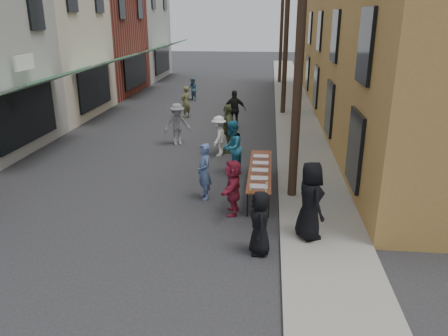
% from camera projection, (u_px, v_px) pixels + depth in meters
% --- Properties ---
extents(ground, '(120.00, 120.00, 0.00)m').
position_uv_depth(ground, '(124.00, 237.00, 10.99)').
color(ground, '#28282B').
rests_on(ground, ground).
extents(sidewalk, '(2.20, 60.00, 0.10)m').
position_uv_depth(sidewalk, '(295.00, 114.00, 24.57)').
color(sidewalk, gray).
rests_on(sidewalk, ground).
extents(storefront_row, '(8.00, 37.00, 9.00)m').
position_uv_depth(storefront_row, '(31.00, 37.00, 24.65)').
color(storefront_row, maroon).
rests_on(storefront_row, ground).
extents(building_ochre, '(10.00, 28.00, 10.00)m').
position_uv_depth(building_ochre, '(427.00, 21.00, 21.40)').
color(building_ochre, olive).
rests_on(building_ochre, ground).
extents(utility_pole_near, '(0.26, 0.26, 9.00)m').
position_uv_depth(utility_pole_near, '(300.00, 46.00, 11.90)').
color(utility_pole_near, '#2D2116').
rests_on(utility_pole_near, ground).
extents(utility_pole_mid, '(0.26, 0.26, 9.00)m').
position_uv_depth(utility_pole_mid, '(286.00, 31.00, 23.17)').
color(utility_pole_mid, '#2D2116').
rests_on(utility_pole_mid, ground).
extents(utility_pole_far, '(0.26, 0.26, 9.00)m').
position_uv_depth(utility_pole_far, '(282.00, 26.00, 34.43)').
color(utility_pole_far, '#2D2116').
rests_on(utility_pole_far, ground).
extents(serving_table, '(0.70, 4.00, 0.75)m').
position_uv_depth(serving_table, '(260.00, 170.00, 13.62)').
color(serving_table, maroon).
rests_on(serving_table, ground).
extents(catering_tray_sausage, '(0.50, 0.33, 0.08)m').
position_uv_depth(catering_tray_sausage, '(259.00, 187.00, 12.05)').
color(catering_tray_sausage, maroon).
rests_on(catering_tray_sausage, serving_table).
extents(catering_tray_foil_b, '(0.50, 0.33, 0.08)m').
position_uv_depth(catering_tray_foil_b, '(259.00, 179.00, 12.66)').
color(catering_tray_foil_b, '#B2B2B7').
rests_on(catering_tray_foil_b, serving_table).
extents(catering_tray_buns, '(0.50, 0.33, 0.08)m').
position_uv_depth(catering_tray_buns, '(260.00, 171.00, 13.31)').
color(catering_tray_buns, tan).
rests_on(catering_tray_buns, serving_table).
extents(catering_tray_foil_d, '(0.50, 0.33, 0.08)m').
position_uv_depth(catering_tray_foil_d, '(260.00, 164.00, 13.97)').
color(catering_tray_foil_d, '#B2B2B7').
rests_on(catering_tray_foil_d, serving_table).
extents(catering_tray_buns_end, '(0.50, 0.33, 0.08)m').
position_uv_depth(catering_tray_buns_end, '(261.00, 157.00, 14.63)').
color(catering_tray_buns_end, tan).
rests_on(catering_tray_buns_end, serving_table).
extents(condiment_jar_a, '(0.07, 0.07, 0.08)m').
position_uv_depth(condiment_jar_a, '(250.00, 191.00, 11.79)').
color(condiment_jar_a, '#A57F26').
rests_on(condiment_jar_a, serving_table).
extents(condiment_jar_b, '(0.07, 0.07, 0.08)m').
position_uv_depth(condiment_jar_b, '(250.00, 190.00, 11.88)').
color(condiment_jar_b, '#A57F26').
rests_on(condiment_jar_b, serving_table).
extents(condiment_jar_c, '(0.07, 0.07, 0.08)m').
position_uv_depth(condiment_jar_c, '(251.00, 188.00, 11.97)').
color(condiment_jar_c, '#A57F26').
rests_on(condiment_jar_c, serving_table).
extents(cup_stack, '(0.08, 0.08, 0.12)m').
position_uv_depth(cup_stack, '(266.00, 190.00, 11.79)').
color(cup_stack, tan).
rests_on(cup_stack, serving_table).
extents(guest_front_a, '(0.61, 0.83, 1.55)m').
position_uv_depth(guest_front_a, '(260.00, 223.00, 10.00)').
color(guest_front_a, black).
rests_on(guest_front_a, ground).
extents(guest_front_b, '(0.66, 0.75, 1.72)m').
position_uv_depth(guest_front_b, '(204.00, 172.00, 13.04)').
color(guest_front_b, '#536BA1').
rests_on(guest_front_b, ground).
extents(guest_front_c, '(0.92, 1.07, 1.91)m').
position_uv_depth(guest_front_c, '(232.00, 148.00, 15.10)').
color(guest_front_c, teal).
rests_on(guest_front_c, ground).
extents(guest_front_d, '(0.74, 1.11, 1.61)m').
position_uv_depth(guest_front_d, '(219.00, 136.00, 17.10)').
color(guest_front_d, white).
rests_on(guest_front_d, ground).
extents(guest_front_e, '(0.72, 1.23, 1.98)m').
position_uv_depth(guest_front_e, '(228.00, 129.00, 17.46)').
color(guest_front_e, '#525D35').
rests_on(guest_front_e, ground).
extents(guest_queue_back, '(0.54, 1.49, 1.58)m').
position_uv_depth(guest_queue_back, '(233.00, 187.00, 12.05)').
color(guest_queue_back, maroon).
rests_on(guest_queue_back, ground).
extents(server, '(0.93, 1.11, 1.95)m').
position_uv_depth(server, '(310.00, 201.00, 10.48)').
color(server, black).
rests_on(server, sidewalk).
extents(passerby_left, '(1.33, 1.13, 1.79)m').
position_uv_depth(passerby_left, '(177.00, 124.00, 18.58)').
color(passerby_left, gray).
rests_on(passerby_left, ground).
extents(passerby_mid, '(1.15, 0.62, 1.87)m').
position_uv_depth(passerby_mid, '(235.00, 110.00, 21.27)').
color(passerby_mid, black).
rests_on(passerby_mid, ground).
extents(passerby_right, '(0.67, 0.75, 1.72)m').
position_uv_depth(passerby_right, '(186.00, 102.00, 23.49)').
color(passerby_right, olive).
rests_on(passerby_right, ground).
extents(passerby_far, '(0.89, 0.88, 1.45)m').
position_uv_depth(passerby_far, '(193.00, 89.00, 28.39)').
color(passerby_far, '#456D85').
rests_on(passerby_far, ground).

